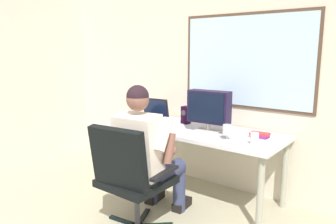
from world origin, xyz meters
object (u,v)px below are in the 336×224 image
at_px(laptop, 151,115).
at_px(person_seated, 147,152).
at_px(desk, 194,136).
at_px(desk_speaker, 186,115).
at_px(office_chair, 129,173).
at_px(wine_glass, 227,130).
at_px(coffee_mug, 254,139).
at_px(crt_monitor, 209,108).
at_px(book_stack, 260,135).

bearing_deg(laptop, person_seated, -51.90).
relative_size(desk, desk_speaker, 9.60).
distance_m(office_chair, wine_glass, 0.97).
distance_m(wine_glass, coffee_mug, 0.26).
bearing_deg(coffee_mug, person_seated, -143.75).
bearing_deg(desk, person_seated, -91.62).
xyz_separation_m(crt_monitor, book_stack, (0.50, 0.10, -0.22)).
distance_m(desk, coffee_mug, 0.76).
bearing_deg(coffee_mug, book_stack, 101.39).
xyz_separation_m(book_stack, coffee_mug, (0.05, -0.25, 0.03)).
height_order(desk, wine_glass, wine_glass).
distance_m(laptop, book_stack, 1.29).
height_order(desk_speaker, book_stack, desk_speaker).
distance_m(office_chair, book_stack, 1.28).
xyz_separation_m(person_seated, laptop, (-0.58, 0.74, 0.14)).
bearing_deg(desk_speaker, coffee_mug, -18.68).
bearing_deg(crt_monitor, desk_speaker, 157.25).
height_order(office_chair, crt_monitor, crt_monitor).
bearing_deg(person_seated, wine_glass, 47.98).
height_order(wine_glass, book_stack, wine_glass).
distance_m(office_chair, laptop, 1.19).
height_order(book_stack, coffee_mug, coffee_mug).
bearing_deg(coffee_mug, office_chair, -132.00).
distance_m(person_seated, book_stack, 1.07).
height_order(desk, laptop, laptop).
distance_m(desk, laptop, 0.62).
bearing_deg(book_stack, wine_glass, -129.00).
relative_size(laptop, wine_glass, 2.65).
relative_size(person_seated, desk_speaker, 6.43).
xyz_separation_m(desk, coffee_mug, (0.73, -0.16, 0.13)).
distance_m(crt_monitor, coffee_mug, 0.61).
bearing_deg(crt_monitor, office_chair, -100.25).
bearing_deg(wine_glass, coffee_mug, 1.25).
bearing_deg(book_stack, office_chair, -122.52).
bearing_deg(book_stack, laptop, -177.01).
bearing_deg(wine_glass, laptop, 169.84).
bearing_deg(desk, laptop, 177.89).
height_order(person_seated, laptop, person_seated).
bearing_deg(person_seated, book_stack, 48.92).
height_order(desk, person_seated, person_seated).
height_order(person_seated, crt_monitor, person_seated).
distance_m(office_chair, crt_monitor, 1.07).
bearing_deg(desk, desk_speaker, 143.67).
bearing_deg(wine_glass, crt_monitor, 151.16).
relative_size(person_seated, wine_glass, 8.87).
relative_size(person_seated, crt_monitor, 2.88).
height_order(wine_glass, desk_speaker, desk_speaker).
xyz_separation_m(wine_glass, book_stack, (0.21, 0.26, -0.07)).
bearing_deg(person_seated, coffee_mug, 36.25).
distance_m(crt_monitor, book_stack, 0.56).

